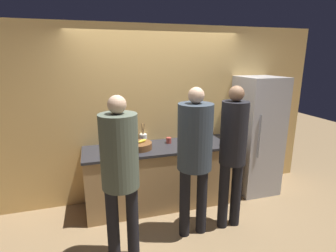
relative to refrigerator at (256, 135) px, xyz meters
The scene contains 12 objects.
ground_plane 1.84m from the refrigerator, 166.25° to the right, with size 14.00×14.00×0.00m, color #8C704C.
wall_back 1.62m from the refrigerator, 167.37° to the left, with size 5.20×0.06×2.60m.
counter 1.61m from the refrigerator, behind, with size 2.26×0.70×0.91m.
refrigerator is the anchor object (origin of this frame).
person_left 2.48m from the refrigerator, 156.56° to the right, with size 0.38×0.38×1.80m.
person_center 1.61m from the refrigerator, 150.27° to the right, with size 0.40×0.40×1.83m.
person_right 1.18m from the refrigerator, 138.60° to the right, with size 0.32×0.32×1.83m.
fruit_bowl 1.90m from the refrigerator, behind, with size 0.35×0.35×0.13m.
utensil_crock 1.81m from the refrigerator, behind, with size 0.11×0.11×0.29m.
bottle_red 0.73m from the refrigerator, 161.90° to the right, with size 0.06×0.06×0.22m.
cup_red 1.44m from the refrigerator, behind, with size 0.08×0.08×0.08m.
potted_plant 0.83m from the refrigerator, 167.17° to the left, with size 0.17×0.17×0.27m.
Camera 1 is at (-0.96, -3.07, 2.14)m, focal length 28.00 mm.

